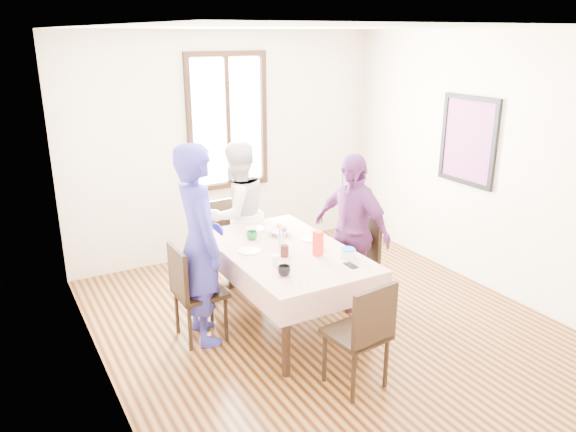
# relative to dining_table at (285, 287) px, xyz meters

# --- Properties ---
(ground) EXTENTS (4.50, 4.50, 0.00)m
(ground) POSITION_rel_dining_table_xyz_m (0.32, -0.24, -0.38)
(ground) COLOR #321607
(ground) RESTS_ON ground
(back_wall) EXTENTS (4.00, 0.00, 4.00)m
(back_wall) POSITION_rel_dining_table_xyz_m (0.32, 2.01, 0.98)
(back_wall) COLOR beige
(back_wall) RESTS_ON ground
(right_wall) EXTENTS (0.00, 4.50, 4.50)m
(right_wall) POSITION_rel_dining_table_xyz_m (2.32, -0.24, 0.98)
(right_wall) COLOR beige
(right_wall) RESTS_ON ground
(window_frame) EXTENTS (1.02, 0.06, 1.62)m
(window_frame) POSITION_rel_dining_table_xyz_m (0.32, 1.99, 1.27)
(window_frame) COLOR black
(window_frame) RESTS_ON back_wall
(window_pane) EXTENTS (0.90, 0.02, 1.50)m
(window_pane) POSITION_rel_dining_table_xyz_m (0.32, 2.00, 1.27)
(window_pane) COLOR white
(window_pane) RESTS_ON back_wall
(art_poster) EXTENTS (0.04, 0.76, 0.96)m
(art_poster) POSITION_rel_dining_table_xyz_m (2.30, 0.06, 1.18)
(art_poster) COLOR red
(art_poster) RESTS_ON right_wall
(dining_table) EXTENTS (0.95, 1.63, 0.75)m
(dining_table) POSITION_rel_dining_table_xyz_m (0.00, 0.00, 0.00)
(dining_table) COLOR black
(dining_table) RESTS_ON ground
(tablecloth) EXTENTS (1.07, 1.75, 0.01)m
(tablecloth) POSITION_rel_dining_table_xyz_m (-0.00, 0.00, 0.38)
(tablecloth) COLOR #63170E
(tablecloth) RESTS_ON dining_table
(chair_left) EXTENTS (0.42, 0.42, 0.91)m
(chair_left) POSITION_rel_dining_table_xyz_m (-0.79, 0.15, 0.08)
(chair_left) COLOR black
(chair_left) RESTS_ON ground
(chair_right) EXTENTS (0.44, 0.44, 0.91)m
(chair_right) POSITION_rel_dining_table_xyz_m (0.79, 0.05, 0.08)
(chair_right) COLOR black
(chair_right) RESTS_ON ground
(chair_far) EXTENTS (0.44, 0.44, 0.91)m
(chair_far) POSITION_rel_dining_table_xyz_m (-0.00, 1.12, 0.08)
(chair_far) COLOR black
(chair_far) RESTS_ON ground
(chair_near) EXTENTS (0.46, 0.46, 0.91)m
(chair_near) POSITION_rel_dining_table_xyz_m (0.00, -1.12, 0.08)
(chair_near) COLOR black
(chair_near) RESTS_ON ground
(person_left) EXTENTS (0.47, 0.68, 1.81)m
(person_left) POSITION_rel_dining_table_xyz_m (-0.77, 0.15, 0.53)
(person_left) COLOR navy
(person_left) RESTS_ON ground
(person_far) EXTENTS (0.89, 0.76, 1.58)m
(person_far) POSITION_rel_dining_table_xyz_m (0.00, 1.10, 0.42)
(person_far) COLOR silver
(person_far) RESTS_ON ground
(person_right) EXTENTS (0.60, 0.99, 1.57)m
(person_right) POSITION_rel_dining_table_xyz_m (0.77, 0.05, 0.41)
(person_right) COLOR #612A66
(person_right) RESTS_ON ground
(mug_black) EXTENTS (0.12, 0.12, 0.08)m
(mug_black) POSITION_rel_dining_table_xyz_m (-0.29, -0.50, 0.43)
(mug_black) COLOR black
(mug_black) RESTS_ON tablecloth
(mug_flag) EXTENTS (0.12, 0.12, 0.08)m
(mug_flag) POSITION_rel_dining_table_xyz_m (0.31, -0.07, 0.43)
(mug_flag) COLOR red
(mug_flag) RESTS_ON tablecloth
(mug_green) EXTENTS (0.15, 0.15, 0.08)m
(mug_green) POSITION_rel_dining_table_xyz_m (-0.15, 0.38, 0.43)
(mug_green) COLOR #0C7226
(mug_green) RESTS_ON tablecloth
(serving_bowl) EXTENTS (0.24, 0.24, 0.05)m
(serving_bowl) POSITION_rel_dining_table_xyz_m (0.14, 0.37, 0.41)
(serving_bowl) COLOR white
(serving_bowl) RESTS_ON tablecloth
(juice_carton) EXTENTS (0.07, 0.07, 0.23)m
(juice_carton) POSITION_rel_dining_table_xyz_m (0.18, -0.27, 0.50)
(juice_carton) COLOR red
(juice_carton) RESTS_ON tablecloth
(butter_tub) EXTENTS (0.14, 0.14, 0.07)m
(butter_tub) POSITION_rel_dining_table_xyz_m (0.39, -0.43, 0.42)
(butter_tub) COLOR white
(butter_tub) RESTS_ON tablecloth
(jam_jar) EXTENTS (0.07, 0.07, 0.10)m
(jam_jar) POSITION_rel_dining_table_xyz_m (-0.09, -0.15, 0.44)
(jam_jar) COLOR black
(jam_jar) RESTS_ON tablecloth
(drinking_glass) EXTENTS (0.06, 0.06, 0.09)m
(drinking_glass) POSITION_rel_dining_table_xyz_m (-0.25, -0.28, 0.43)
(drinking_glass) COLOR silver
(drinking_glass) RESTS_ON tablecloth
(smartphone) EXTENTS (0.07, 0.14, 0.01)m
(smartphone) POSITION_rel_dining_table_xyz_m (0.30, -0.61, 0.39)
(smartphone) COLOR black
(smartphone) RESTS_ON tablecloth
(flower_vase) EXTENTS (0.07, 0.07, 0.13)m
(flower_vase) POSITION_rel_dining_table_xyz_m (-0.02, 0.04, 0.45)
(flower_vase) COLOR silver
(flower_vase) RESTS_ON tablecloth
(plate_left) EXTENTS (0.20, 0.20, 0.01)m
(plate_left) POSITION_rel_dining_table_xyz_m (-0.32, 0.12, 0.39)
(plate_left) COLOR white
(plate_left) RESTS_ON tablecloth
(plate_right) EXTENTS (0.20, 0.20, 0.01)m
(plate_right) POSITION_rel_dining_table_xyz_m (0.33, 0.11, 0.39)
(plate_right) COLOR white
(plate_right) RESTS_ON tablecloth
(plate_far) EXTENTS (0.20, 0.20, 0.01)m
(plate_far) POSITION_rel_dining_table_xyz_m (-0.01, 0.63, 0.39)
(plate_far) COLOR white
(plate_far) RESTS_ON tablecloth
(butter_lid) EXTENTS (0.12, 0.12, 0.01)m
(butter_lid) POSITION_rel_dining_table_xyz_m (0.39, -0.43, 0.46)
(butter_lid) COLOR blue
(butter_lid) RESTS_ON butter_tub
(flower_bunch) EXTENTS (0.09, 0.09, 0.10)m
(flower_bunch) POSITION_rel_dining_table_xyz_m (-0.02, 0.04, 0.57)
(flower_bunch) COLOR yellow
(flower_bunch) RESTS_ON flower_vase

